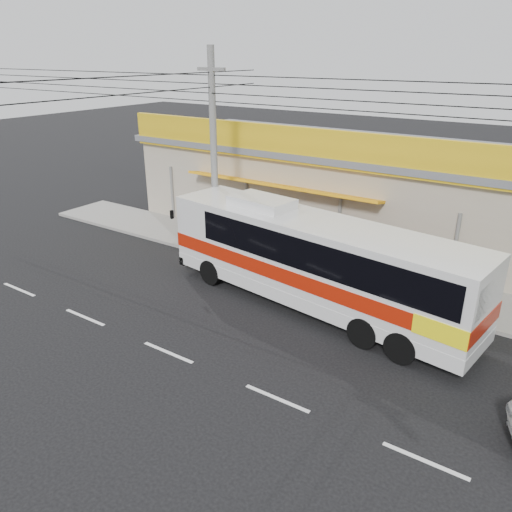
% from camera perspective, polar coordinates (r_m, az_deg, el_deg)
% --- Properties ---
extents(ground, '(120.00, 120.00, 0.00)m').
position_cam_1_polar(ground, '(17.71, -4.41, -7.27)').
color(ground, black).
rests_on(ground, ground).
extents(sidewalk, '(30.00, 3.20, 0.15)m').
position_cam_1_polar(sidewalk, '(22.19, 5.16, -0.73)').
color(sidewalk, gray).
rests_on(sidewalk, ground).
extents(lane_markings, '(50.00, 0.12, 0.01)m').
position_cam_1_polar(lane_markings, '(16.13, -9.99, -10.82)').
color(lane_markings, silver).
rests_on(lane_markings, ground).
extents(storefront_building, '(22.60, 9.20, 5.70)m').
position_cam_1_polar(storefront_building, '(26.25, 11.28, 7.71)').
color(storefront_building, '#A99B88').
rests_on(storefront_building, ground).
extents(coach_bus, '(12.24, 4.18, 3.70)m').
position_cam_1_polar(coach_bus, '(17.70, 7.16, -0.27)').
color(coach_bus, silver).
rests_on(coach_bus, ground).
extents(motorbike_red, '(2.06, 1.15, 1.03)m').
position_cam_1_polar(motorbike_red, '(23.64, -1.55, 2.36)').
color(motorbike_red, maroon).
rests_on(motorbike_red, sidewalk).
extents(motorbike_dark, '(1.74, 1.20, 1.03)m').
position_cam_1_polar(motorbike_dark, '(25.61, -5.96, 3.84)').
color(motorbike_dark, black).
rests_on(motorbike_dark, sidewalk).
extents(utility_pole, '(34.00, 14.00, 8.99)m').
position_cam_1_polar(utility_pole, '(21.22, -5.08, 18.68)').
color(utility_pole, slate).
rests_on(utility_pole, ground).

